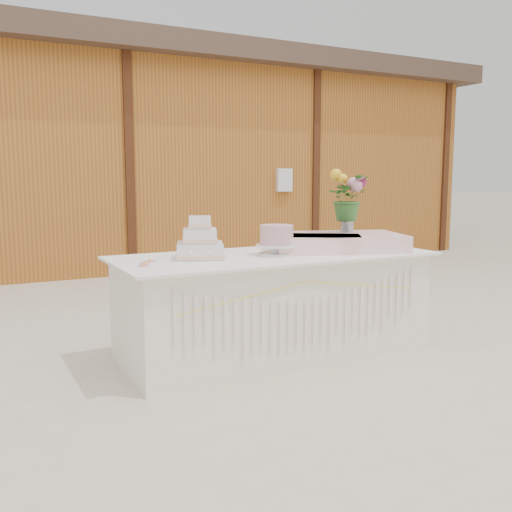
{
  "coord_description": "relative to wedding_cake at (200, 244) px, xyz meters",
  "views": [
    {
      "loc": [
        -2.08,
        -3.69,
        1.34
      ],
      "look_at": [
        0.0,
        0.3,
        0.72
      ],
      "focal_mm": 40.0,
      "sensor_mm": 36.0,
      "label": 1
    }
  ],
  "objects": [
    {
      "name": "cake_table",
      "position": [
        0.57,
        -0.07,
        -0.48
      ],
      "size": [
        2.4,
        1.0,
        0.77
      ],
      "color": "white",
      "rests_on": "ground"
    },
    {
      "name": "bouquet",
      "position": [
        1.27,
        -0.01,
        0.36
      ],
      "size": [
        0.38,
        0.35,
        0.37
      ],
      "primitive_type": "imported",
      "rotation": [
        0.0,
        0.0,
        0.19
      ],
      "color": "#366C2B",
      "rests_on": "flower_vase"
    },
    {
      "name": "flower_vase",
      "position": [
        1.27,
        -0.01,
        0.1
      ],
      "size": [
        0.1,
        0.1,
        0.14
      ],
      "primitive_type": "cylinder",
      "color": "#ACACB0",
      "rests_on": "satin_runner"
    },
    {
      "name": "wedding_cake",
      "position": [
        0.0,
        0.0,
        0.0
      ],
      "size": [
        0.43,
        0.43,
        0.3
      ],
      "rotation": [
        0.0,
        0.0,
        -0.37
      ],
      "color": "silver",
      "rests_on": "cake_table"
    },
    {
      "name": "barn",
      "position": [
        0.56,
        5.93,
        0.8
      ],
      "size": [
        12.6,
        4.6,
        3.3
      ],
      "color": "#A05F21",
      "rests_on": "ground"
    },
    {
      "name": "satin_runner",
      "position": [
        1.12,
        -0.08,
        -0.04
      ],
      "size": [
        1.16,
        0.89,
        0.13
      ],
      "primitive_type": "cube",
      "rotation": [
        0.0,
        0.0,
        -0.32
      ],
      "color": "#FFCDCD",
      "rests_on": "cake_table"
    },
    {
      "name": "ground",
      "position": [
        0.57,
        -0.06,
        -0.87
      ],
      "size": [
        80.0,
        80.0,
        0.0
      ],
      "primitive_type": "plane",
      "color": "beige",
      "rests_on": "ground"
    },
    {
      "name": "pink_cake_stand",
      "position": [
        0.56,
        -0.11,
        0.02
      ],
      "size": [
        0.31,
        0.31,
        0.23
      ],
      "color": "white",
      "rests_on": "cake_table"
    },
    {
      "name": "loose_flowers",
      "position": [
        -0.43,
        -0.03,
        -0.09
      ],
      "size": [
        0.27,
        0.39,
        0.02
      ],
      "primitive_type": null,
      "rotation": [
        0.0,
        0.0,
        -0.37
      ],
      "color": "pink",
      "rests_on": "cake_table"
    }
  ]
}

